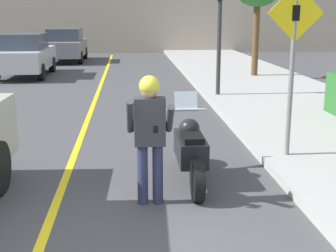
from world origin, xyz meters
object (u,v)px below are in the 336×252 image
at_px(crossing_sign, 293,55).
at_px(parked_car_silver, 25,55).
at_px(traffic_light, 220,10).
at_px(person_biker, 150,127).
at_px(motorcycle, 190,150).
at_px(parked_car_grey, 66,45).

xyz_separation_m(crossing_sign, parked_car_silver, (-6.74, 11.59, -0.97)).
bearing_deg(traffic_light, person_biker, -107.20).
height_order(motorcycle, traffic_light, traffic_light).
relative_size(crossing_sign, parked_car_silver, 0.66).
bearing_deg(crossing_sign, motorcycle, -157.47).
xyz_separation_m(motorcycle, person_biker, (-0.64, -0.81, 0.56)).
bearing_deg(traffic_light, parked_car_silver, 139.85).
bearing_deg(person_biker, parked_car_silver, 108.38).
distance_m(motorcycle, parked_car_grey, 18.35).
bearing_deg(person_biker, crossing_sign, 32.84).
xyz_separation_m(traffic_light, parked_car_grey, (-5.79, 11.21, -1.69)).
relative_size(parked_car_silver, parked_car_grey, 1.00).
distance_m(traffic_light, parked_car_grey, 12.72).
bearing_deg(parked_car_silver, traffic_light, -40.15).
bearing_deg(traffic_light, motorcycle, -104.14).
bearing_deg(parked_car_grey, traffic_light, -62.69).
height_order(traffic_light, parked_car_silver, traffic_light).
bearing_deg(crossing_sign, person_biker, -147.16).
distance_m(motorcycle, person_biker, 1.18).
relative_size(motorcycle, parked_car_grey, 0.50).
bearing_deg(parked_car_silver, parked_car_grey, 80.88).
bearing_deg(person_biker, traffic_light, 72.80).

